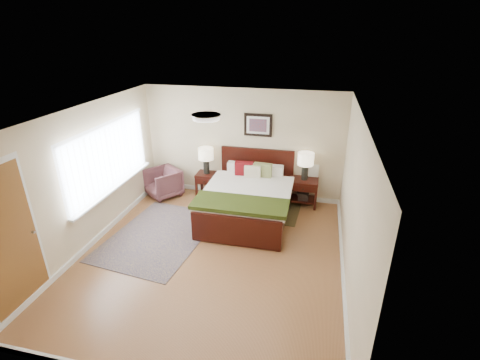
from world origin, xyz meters
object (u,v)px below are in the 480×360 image
at_px(bed, 248,194).
at_px(armchair, 163,183).
at_px(rug_persian, 159,235).
at_px(lamp_right, 306,161).
at_px(nightstand_left, 207,178).
at_px(lamp_left, 206,156).
at_px(nightstand_right, 303,190).

bearing_deg(bed, armchair, 165.27).
bearing_deg(rug_persian, lamp_right, 43.15).
bearing_deg(nightstand_left, lamp_right, 0.51).
height_order(nightstand_left, lamp_right, lamp_right).
xyz_separation_m(lamp_left, lamp_right, (2.24, 0.00, 0.06)).
height_order(nightstand_left, lamp_left, lamp_left).
relative_size(lamp_left, armchair, 0.84).
distance_m(lamp_left, rug_persian, 2.18).
xyz_separation_m(nightstand_left, nightstand_right, (2.24, 0.01, -0.06)).
bearing_deg(lamp_right, rug_persian, -143.61).
bearing_deg(nightstand_left, armchair, -165.89).
bearing_deg(lamp_right, bed, -142.44).
distance_m(nightstand_left, rug_persian, 1.98).
distance_m(bed, armchair, 2.23).
distance_m(bed, nightstand_right, 1.37).
relative_size(nightstand_left, armchair, 0.76).
bearing_deg(armchair, lamp_right, 42.09).
relative_size(nightstand_left, nightstand_right, 0.89).
relative_size(bed, lamp_right, 3.55).
relative_size(bed, lamp_left, 3.55).
height_order(bed, armchair, bed).
bearing_deg(lamp_left, rug_persian, -100.57).
bearing_deg(lamp_left, armchair, -164.81).
height_order(lamp_left, lamp_right, lamp_right).
relative_size(bed, nightstand_right, 3.49).
distance_m(bed, lamp_right, 1.46).
bearing_deg(lamp_left, lamp_right, 0.00).
bearing_deg(rug_persian, lamp_left, 86.19).
distance_m(nightstand_left, lamp_right, 2.32).
distance_m(lamp_left, lamp_right, 2.24).
xyz_separation_m(nightstand_right, rug_persian, (-2.60, -1.90, -0.37)).
height_order(lamp_right, rug_persian, lamp_right).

